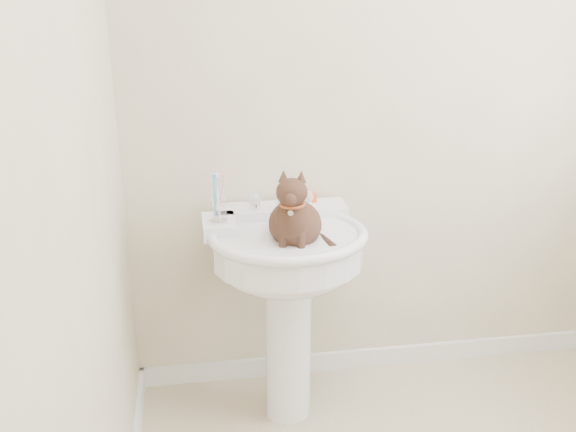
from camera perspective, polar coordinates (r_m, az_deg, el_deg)
name	(u,v)px	position (r m, az deg, el deg)	size (l,w,h in m)	color
wall_back	(392,101)	(2.69, 9.20, 10.02)	(2.20, 0.00, 2.50)	beige
wall_left	(69,202)	(1.52, -18.92, 1.18)	(0.00, 2.20, 2.50)	beige
baseboard_back	(378,357)	(3.13, 8.00, -12.29)	(2.20, 0.02, 0.09)	white
pedestal_sink	(287,267)	(2.48, -0.08, -4.60)	(0.62, 0.61, 0.86)	white
faucet	(282,199)	(2.54, -0.55, 1.48)	(0.28, 0.12, 0.14)	silver
soap_bar	(305,198)	(2.65, 1.50, 1.65)	(0.09, 0.06, 0.03)	#ED511F
toothbrush_cup	(219,209)	(2.42, -6.19, 0.58)	(0.07, 0.07, 0.18)	silver
cat	(295,219)	(2.34, 0.66, -0.31)	(0.22, 0.27, 0.40)	#4D3020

